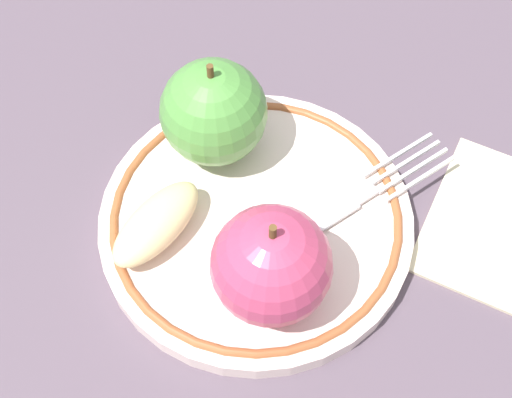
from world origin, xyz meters
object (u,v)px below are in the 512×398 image
at_px(apple_red_whole, 271,265).
at_px(fork, 339,211).
at_px(plate, 256,221).
at_px(apple_second_whole, 214,112).
at_px(apple_slice_front, 156,224).

distance_m(apple_red_whole, fork, 0.08).
xyz_separation_m(plate, apple_second_whole, (0.05, -0.04, 0.04)).
height_order(apple_slice_front, fork, apple_slice_front).
bearing_deg(plate, apple_red_whole, 121.63).
bearing_deg(plate, apple_slice_front, 34.36).
bearing_deg(apple_slice_front, plate, 139.03).
xyz_separation_m(plate, apple_red_whole, (-0.03, 0.05, 0.04)).
xyz_separation_m(apple_second_whole, apple_slice_front, (0.01, 0.08, -0.02)).
bearing_deg(apple_red_whole, apple_second_whole, -49.35).
bearing_deg(fork, plate, 147.36).
height_order(plate, fork, fork).
bearing_deg(fork, apple_slice_front, 152.67).
height_order(apple_red_whole, fork, apple_red_whole).
relative_size(apple_red_whole, apple_slice_front, 1.09).
relative_size(apple_red_whole, fork, 0.51).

